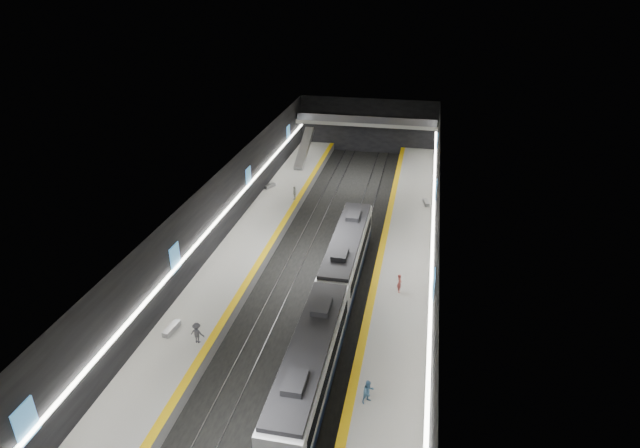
% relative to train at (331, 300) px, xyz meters
% --- Properties ---
extents(ground, '(70.00, 70.00, 0.00)m').
position_rel_train_xyz_m(ground, '(-2.50, 7.93, -2.20)').
color(ground, black).
rests_on(ground, ground).
extents(ceiling, '(20.00, 70.00, 0.04)m').
position_rel_train_xyz_m(ceiling, '(-2.50, 7.93, 5.80)').
color(ceiling, beige).
rests_on(ceiling, wall_left).
extents(wall_left, '(0.04, 70.00, 8.00)m').
position_rel_train_xyz_m(wall_left, '(-12.50, 7.93, 1.80)').
color(wall_left, black).
rests_on(wall_left, ground).
extents(wall_right, '(0.04, 70.00, 8.00)m').
position_rel_train_xyz_m(wall_right, '(7.50, 7.93, 1.80)').
color(wall_right, black).
rests_on(wall_right, ground).
extents(wall_back, '(20.00, 0.04, 8.00)m').
position_rel_train_xyz_m(wall_back, '(-2.50, 42.93, 1.80)').
color(wall_back, black).
rests_on(wall_back, ground).
extents(platform_left, '(5.00, 70.00, 1.00)m').
position_rel_train_xyz_m(platform_left, '(-10.00, 7.93, -1.70)').
color(platform_left, slate).
rests_on(platform_left, ground).
extents(tile_surface_left, '(5.00, 70.00, 0.02)m').
position_rel_train_xyz_m(tile_surface_left, '(-10.00, 7.93, -1.19)').
color(tile_surface_left, '#B7B7B1').
rests_on(tile_surface_left, platform_left).
extents(tactile_strip_left, '(0.60, 70.00, 0.02)m').
position_rel_train_xyz_m(tactile_strip_left, '(-7.80, 7.93, -1.18)').
color(tactile_strip_left, yellow).
rests_on(tactile_strip_left, platform_left).
extents(platform_right, '(5.00, 70.00, 1.00)m').
position_rel_train_xyz_m(platform_right, '(5.00, 7.93, -1.70)').
color(platform_right, slate).
rests_on(platform_right, ground).
extents(tile_surface_right, '(5.00, 70.00, 0.02)m').
position_rel_train_xyz_m(tile_surface_right, '(5.00, 7.93, -1.19)').
color(tile_surface_right, '#B7B7B1').
rests_on(tile_surface_right, platform_right).
extents(tactile_strip_right, '(0.60, 70.00, 0.02)m').
position_rel_train_xyz_m(tactile_strip_right, '(2.80, 7.93, -1.18)').
color(tactile_strip_right, yellow).
rests_on(tactile_strip_right, platform_right).
extents(rails, '(6.52, 70.00, 0.12)m').
position_rel_train_xyz_m(rails, '(-2.50, 7.93, -2.14)').
color(rails, gray).
rests_on(rails, ground).
extents(train, '(2.69, 30.04, 3.60)m').
position_rel_train_xyz_m(train, '(0.00, 0.00, 0.00)').
color(train, '#0D1732').
rests_on(train, ground).
extents(ad_posters, '(19.94, 53.50, 2.20)m').
position_rel_train_xyz_m(ad_posters, '(-2.50, 8.93, 2.30)').
color(ad_posters, '#438CC9').
rests_on(ad_posters, wall_left).
extents(cove_light_left, '(0.25, 68.60, 0.12)m').
position_rel_train_xyz_m(cove_light_left, '(-12.30, 7.93, 1.60)').
color(cove_light_left, white).
rests_on(cove_light_left, wall_left).
extents(cove_light_right, '(0.25, 68.60, 0.12)m').
position_rel_train_xyz_m(cove_light_right, '(7.30, 7.93, 1.60)').
color(cove_light_right, white).
rests_on(cove_light_right, wall_right).
extents(mezzanine_bridge, '(20.00, 3.00, 1.50)m').
position_rel_train_xyz_m(mezzanine_bridge, '(-2.50, 40.86, 2.84)').
color(mezzanine_bridge, gray).
rests_on(mezzanine_bridge, wall_left).
extents(escalator, '(1.20, 7.50, 3.92)m').
position_rel_train_xyz_m(escalator, '(-10.00, 33.93, 0.70)').
color(escalator, '#99999E').
rests_on(escalator, platform_left).
extents(bench_left_near, '(0.70, 1.83, 0.44)m').
position_rel_train_xyz_m(bench_left_near, '(-11.01, -4.54, -0.98)').
color(bench_left_near, '#99999E').
rests_on(bench_left_near, platform_left).
extents(bench_left_far, '(1.09, 1.67, 0.40)m').
position_rel_train_xyz_m(bench_left_far, '(-11.93, 23.92, -1.00)').
color(bench_left_far, '#99999E').
rests_on(bench_left_far, platform_left).
extents(bench_right_far, '(0.77, 1.70, 0.40)m').
position_rel_train_xyz_m(bench_right_far, '(6.59, 22.62, -1.00)').
color(bench_right_far, '#99999E').
rests_on(bench_right_far, platform_right).
extents(passenger_right_a, '(0.49, 0.65, 1.60)m').
position_rel_train_xyz_m(passenger_right_a, '(4.89, 4.09, -0.40)').
color(passenger_right_a, '#BC4D46').
rests_on(passenger_right_a, platform_right).
extents(passenger_right_b, '(0.98, 0.98, 1.60)m').
position_rel_train_xyz_m(passenger_right_b, '(3.89, -8.66, -0.40)').
color(passenger_right_b, '#5183AF').
rests_on(passenger_right_b, platform_right).
extents(passenger_left_a, '(0.49, 0.97, 1.60)m').
position_rel_train_xyz_m(passenger_left_a, '(-8.10, 20.92, -0.40)').
color(passenger_left_a, beige).
rests_on(passenger_left_a, platform_left).
extents(passenger_left_b, '(1.10, 0.70, 1.61)m').
position_rel_train_xyz_m(passenger_left_b, '(-8.60, -5.35, -0.39)').
color(passenger_left_b, '#3F4047').
rests_on(passenger_left_b, platform_left).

